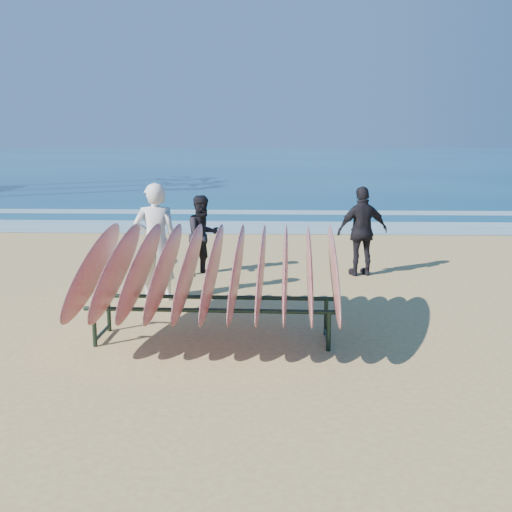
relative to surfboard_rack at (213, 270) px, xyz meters
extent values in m
plane|color=tan|center=(0.52, 0.14, -0.95)|extent=(120.00, 120.00, 0.00)
plane|color=navy|center=(0.52, 55.14, -0.94)|extent=(160.00, 160.00, 0.00)
plane|color=white|center=(0.52, 10.14, -0.94)|extent=(160.00, 160.00, 0.00)
plane|color=white|center=(0.52, 13.64, -0.94)|extent=(160.00, 160.00, 0.00)
cylinder|color=black|center=(-1.49, -0.30, -0.70)|extent=(0.06, 0.06, 0.50)
cylinder|color=black|center=(1.47, -0.35, -0.70)|extent=(0.06, 0.06, 0.50)
cylinder|color=black|center=(-1.47, 0.35, -0.70)|extent=(0.06, 0.06, 0.50)
cylinder|color=black|center=(1.49, 0.30, -0.70)|extent=(0.06, 0.06, 0.50)
cylinder|color=black|center=(-0.01, -0.32, -0.45)|extent=(3.20, 0.11, 0.06)
cylinder|color=black|center=(0.01, 0.32, -0.45)|extent=(3.20, 0.11, 0.06)
cylinder|color=black|center=(-1.48, 0.03, -0.87)|extent=(0.06, 0.65, 0.04)
cylinder|color=black|center=(1.48, -0.03, -0.87)|extent=(0.06, 0.65, 0.04)
ellipsoid|color=maroon|center=(-1.55, 0.03, 0.01)|extent=(0.12, 2.75, 1.22)
ellipsoid|color=maroon|center=(-1.24, 0.02, 0.01)|extent=(0.12, 2.75, 1.22)
ellipsoid|color=maroon|center=(-0.93, 0.02, 0.01)|extent=(0.12, 2.75, 1.22)
ellipsoid|color=maroon|center=(-0.62, 0.01, 0.01)|extent=(0.12, 2.75, 1.22)
ellipsoid|color=maroon|center=(-0.31, 0.01, 0.01)|extent=(0.12, 2.75, 1.22)
ellipsoid|color=maroon|center=(0.00, 0.00, 0.01)|extent=(0.12, 2.75, 1.22)
ellipsoid|color=maroon|center=(0.31, -0.01, 0.01)|extent=(0.12, 2.75, 1.22)
ellipsoid|color=maroon|center=(0.62, -0.01, 0.01)|extent=(0.12, 2.75, 1.22)
ellipsoid|color=maroon|center=(0.93, -0.02, 0.01)|extent=(0.12, 2.75, 1.22)
ellipsoid|color=maroon|center=(1.24, -0.02, 0.01)|extent=(0.12, 2.75, 1.22)
ellipsoid|color=maroon|center=(1.55, -0.03, 0.01)|extent=(0.12, 2.75, 1.22)
imported|color=silver|center=(-1.14, 2.05, 0.00)|extent=(0.75, 0.54, 1.90)
imported|color=black|center=(-0.60, 3.94, -0.19)|extent=(0.94, 0.91, 1.52)
imported|color=black|center=(2.41, 4.01, -0.10)|extent=(1.07, 0.66, 1.69)
camera|label=1|loc=(0.87, -8.02, 1.74)|focal=45.00mm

